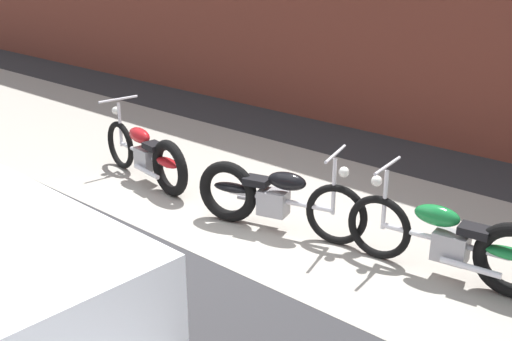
{
  "coord_description": "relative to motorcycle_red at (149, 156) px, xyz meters",
  "views": [
    {
      "loc": [
        4.32,
        -3.89,
        3.07
      ],
      "look_at": [
        0.21,
        0.76,
        0.75
      ],
      "focal_mm": 43.76,
      "sensor_mm": 36.0,
      "label": 1
    }
  ],
  "objects": [
    {
      "name": "motorcycle_red",
      "position": [
        0.0,
        0.0,
        0.0
      ],
      "size": [
        2.0,
        0.66,
        1.03
      ],
      "rotation": [
        0.0,
        0.0,
        2.98
      ],
      "color": "black",
      "rests_on": "ground"
    },
    {
      "name": "motorcycle_green",
      "position": [
        4.13,
        0.31,
        0.0
      ],
      "size": [
        2.0,
        0.58,
        1.03
      ],
      "rotation": [
        0.0,
        0.0,
        3.26
      ],
      "color": "black",
      "rests_on": "ground"
    },
    {
      "name": "ground_plane",
      "position": [
        1.83,
        -0.96,
        -0.4
      ],
      "size": [
        80.0,
        80.0,
        0.0
      ],
      "primitive_type": "plane",
      "color": "#2D2D30"
    },
    {
      "name": "motorcycle_black",
      "position": [
        2.05,
        -0.02,
        0.0
      ],
      "size": [
        1.96,
        0.78,
        1.03
      ],
      "rotation": [
        0.0,
        0.0,
        0.27
      ],
      "color": "black",
      "rests_on": "ground"
    },
    {
      "name": "sidewalk_slab",
      "position": [
        1.83,
        0.79,
        -0.4
      ],
      "size": [
        36.0,
        3.5,
        0.01
      ],
      "primitive_type": "cube",
      "color": "#9E998E",
      "rests_on": "ground"
    }
  ]
}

